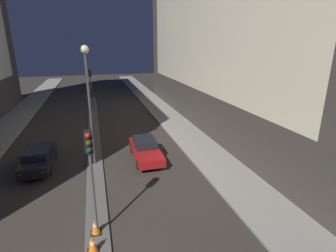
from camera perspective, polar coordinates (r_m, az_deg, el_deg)
The scene contains 10 objects.
building_right at distance 26.60m, azimuth 12.82°, elevation 23.94°, with size 6.01×34.97×22.01m.
median_strip at distance 25.10m, azimuth -15.86°, elevation -1.28°, with size 1.03×33.85×0.10m.
traffic_light_near at distance 10.68m, azimuth -16.57°, elevation -7.26°, with size 0.32×0.42×4.65m.
traffic_light_mid at distance 21.55m, azimuth -16.54°, elevation 5.18°, with size 0.32×0.42×4.65m.
traffic_light_far at distance 34.99m, azimuth -16.53°, elevation 9.69°, with size 0.32×0.42×4.65m.
street_lamp at distance 17.12m, azimuth -17.09°, elevation 8.52°, with size 0.53×0.53×7.68m.
traffic_cone_near at distance 11.45m, azimuth -16.10°, elevation -23.44°, with size 0.46×0.46×0.75m.
traffic_cone_far at distance 12.30m, azimuth -15.52°, elevation -20.26°, with size 0.45×0.45×0.70m.
car_left_lane at distance 19.26m, azimuth -26.33°, elevation -6.09°, with size 1.71×4.71×1.43m.
car_right_lane at distance 18.62m, azimuth -4.94°, elevation -5.04°, with size 1.73×4.61×1.44m.
Camera 1 is at (0.38, -5.93, 7.86)m, focal length 28.00 mm.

